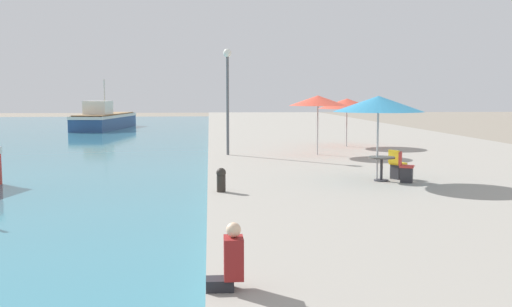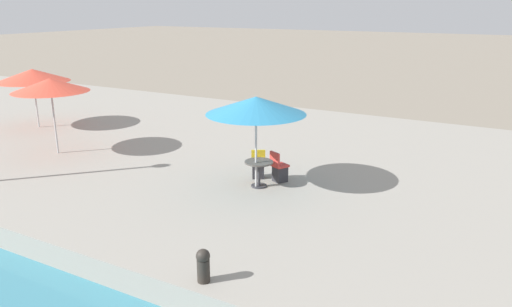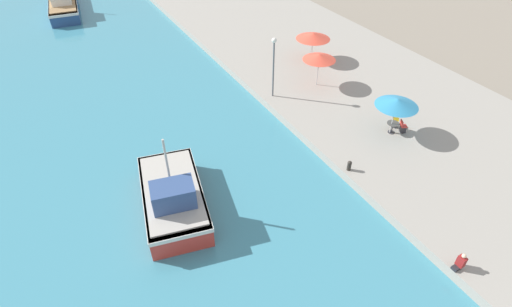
{
  "view_description": "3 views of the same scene",
  "coord_description": "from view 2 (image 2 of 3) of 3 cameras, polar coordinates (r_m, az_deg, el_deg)",
  "views": [
    {
      "loc": [
        0.07,
        -0.59,
        3.24
      ],
      "look_at": [
        1.5,
        16.87,
        1.41
      ],
      "focal_mm": 40.0,
      "sensor_mm": 36.0,
      "label": 1
    },
    {
      "loc": [
        -6.27,
        9.79,
        5.53
      ],
      "look_at": [
        5.13,
        16.2,
        1.61
      ],
      "focal_mm": 35.0,
      "sensor_mm": 36.0,
      "label": 2
    },
    {
      "loc": [
        -13.07,
        1.93,
        16.18
      ],
      "look_at": [
        -4.0,
        18.0,
        1.21
      ],
      "focal_mm": 28.0,
      "sensor_mm": 36.0,
      "label": 3
    }
  ],
  "objects": [
    {
      "name": "cafe_table",
      "position": [
        13.9,
        0.33,
        -1.72
      ],
      "size": [
        0.8,
        0.8,
        0.74
      ],
      "color": "#333338",
      "rests_on": "quay_promenade"
    },
    {
      "name": "cafe_chair_left",
      "position": [
        14.37,
        2.68,
        -1.98
      ],
      "size": [
        0.56,
        0.55,
        0.91
      ],
      "rotation": [
        0.0,
        0.0,
        4.26
      ],
      "color": "#2D2D33",
      "rests_on": "quay_promenade"
    },
    {
      "name": "cafe_umbrella_striped",
      "position": [
        22.39,
        -24.17,
        8.16
      ],
      "size": [
        2.9,
        2.9,
        2.41
      ],
      "color": "#B7B7B7",
      "rests_on": "quay_promenade"
    },
    {
      "name": "cafe_umbrella_white",
      "position": [
        18.03,
        -22.46,
        7.24
      ],
      "size": [
        2.51,
        2.51,
        2.57
      ],
      "color": "#B7B7B7",
      "rests_on": "quay_promenade"
    },
    {
      "name": "cafe_chair_right",
      "position": [
        14.65,
        0.24,
        -1.6
      ],
      "size": [
        0.57,
        0.56,
        0.91
      ],
      "rotation": [
        0.0,
        0.0,
        -1.03
      ],
      "color": "#2D2D33",
      "rests_on": "quay_promenade"
    },
    {
      "name": "cafe_umbrella_pink",
      "position": [
        13.33,
        0.0,
        5.52
      ],
      "size": [
        2.71,
        2.71,
        2.58
      ],
      "color": "#B7B7B7",
      "rests_on": "quay_promenade"
    },
    {
      "name": "mooring_bollard",
      "position": [
        9.41,
        -6.05,
        -12.5
      ],
      "size": [
        0.26,
        0.26,
        0.65
      ],
      "color": "#2D2823",
      "rests_on": "quay_promenade"
    }
  ]
}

